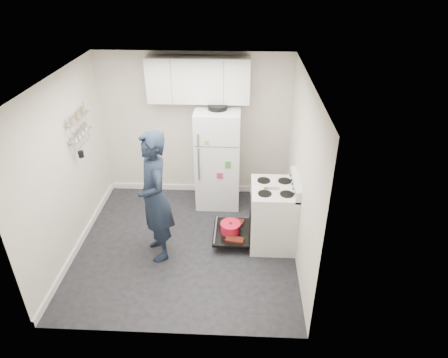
# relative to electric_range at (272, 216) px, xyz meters

# --- Properties ---
(room) EXTENTS (3.21, 3.21, 2.51)m
(room) POSITION_rel_electric_range_xyz_m (-1.29, -0.12, 0.74)
(room) COLOR black
(room) RESTS_ON ground
(electric_range) EXTENTS (0.66, 0.76, 1.10)m
(electric_range) POSITION_rel_electric_range_xyz_m (0.00, 0.00, 0.00)
(electric_range) COLOR silver
(electric_range) RESTS_ON ground
(open_oven_door) EXTENTS (0.55, 0.70, 0.23)m
(open_oven_door) POSITION_rel_electric_range_xyz_m (-0.60, -0.01, -0.28)
(open_oven_door) COLOR black
(open_oven_door) RESTS_ON ground
(refrigerator) EXTENTS (0.72, 0.74, 1.76)m
(refrigerator) POSITION_rel_electric_range_xyz_m (-0.86, 1.10, 0.38)
(refrigerator) COLOR silver
(refrigerator) RESTS_ON ground
(upper_cabinets) EXTENTS (1.60, 0.33, 0.70)m
(upper_cabinets) POSITION_rel_electric_range_xyz_m (-1.16, 1.28, 1.63)
(upper_cabinets) COLOR silver
(upper_cabinets) RESTS_ON room
(wall_shelf_rack) EXTENTS (0.14, 0.60, 0.61)m
(wall_shelf_rack) POSITION_rel_electric_range_xyz_m (-2.78, 0.34, 1.21)
(wall_shelf_rack) COLOR #B2B2B7
(wall_shelf_rack) RESTS_ON room
(person) EXTENTS (0.70, 0.82, 1.90)m
(person) POSITION_rel_electric_range_xyz_m (-1.62, -0.34, 0.48)
(person) COLOR black
(person) RESTS_ON ground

